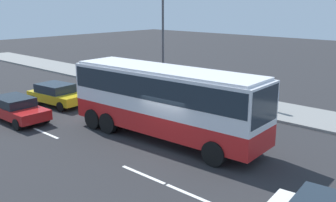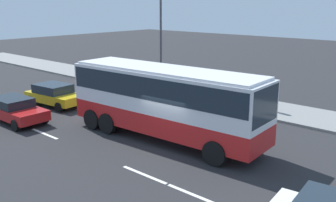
# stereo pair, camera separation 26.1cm
# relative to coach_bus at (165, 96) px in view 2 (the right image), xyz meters

# --- Properties ---
(ground_plane) EXTENTS (120.00, 120.00, 0.00)m
(ground_plane) POSITION_rel_coach_bus_xyz_m (1.00, -0.59, -2.24)
(ground_plane) COLOR #28282B
(sidewalk_curb) EXTENTS (80.00, 4.00, 0.15)m
(sidewalk_curb) POSITION_rel_coach_bus_xyz_m (1.00, 8.39, -2.17)
(sidewalk_curb) COLOR gray
(sidewalk_curb) RESTS_ON ground_plane
(lane_centreline) EXTENTS (31.49, 0.16, 0.01)m
(lane_centreline) POSITION_rel_coach_bus_xyz_m (-1.84, -3.64, -2.24)
(lane_centreline) COLOR white
(lane_centreline) RESTS_ON ground_plane
(coach_bus) EXTENTS (10.71, 3.23, 3.63)m
(coach_bus) POSITION_rel_coach_bus_xyz_m (0.00, 0.00, 0.00)
(coach_bus) COLOR red
(coach_bus) RESTS_ON ground_plane
(car_yellow_taxi) EXTENTS (4.35, 2.36, 1.45)m
(car_yellow_taxi) POSITION_rel_coach_bus_xyz_m (-9.84, -0.07, -1.47)
(car_yellow_taxi) COLOR gold
(car_yellow_taxi) RESTS_ON ground_plane
(car_red_compact) EXTENTS (4.49, 2.04, 1.39)m
(car_red_compact) POSITION_rel_coach_bus_xyz_m (-8.52, -3.58, -1.49)
(car_red_compact) COLOR #B21919
(car_red_compact) RESTS_ON ground_plane
(pedestrian_near_curb) EXTENTS (0.32, 0.32, 1.53)m
(pedestrian_near_curb) POSITION_rel_coach_bus_xyz_m (2.05, 7.83, -1.22)
(pedestrian_near_curb) COLOR #38334C
(pedestrian_near_curb) RESTS_ON sidewalk_curb
(street_lamp) EXTENTS (1.91, 0.24, 7.10)m
(street_lamp) POSITION_rel_coach_bus_xyz_m (-6.37, 6.89, 2.00)
(street_lamp) COLOR #47474C
(street_lamp) RESTS_ON sidewalk_curb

